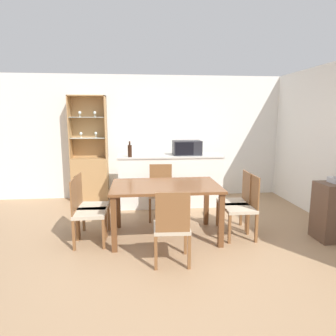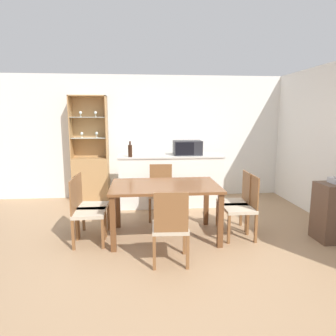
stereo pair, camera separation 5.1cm
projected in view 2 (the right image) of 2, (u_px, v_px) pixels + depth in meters
ground_plane at (176, 246)px, 4.01m from camera, size 18.00×18.00×0.00m
wall_back at (162, 137)px, 6.37m from camera, size 6.80×0.06×2.55m
kitchen_counter at (170, 180)px, 5.80m from camera, size 1.98×0.62×0.98m
display_cabinet at (91, 170)px, 6.16m from camera, size 0.72×0.34×2.12m
dining_table at (165, 191)px, 4.22m from camera, size 1.51×0.97×0.77m
dining_chair_head_far at (161, 192)px, 5.06m from camera, size 0.44×0.44×0.90m
dining_chair_side_left_far at (89, 205)px, 4.31m from camera, size 0.44×0.44×0.90m
dining_chair_head_near at (170, 227)px, 3.46m from camera, size 0.44×0.44×0.90m
dining_chair_side_left_near at (86, 212)px, 4.02m from camera, size 0.43×0.43×0.90m
dining_chair_side_right_near at (242, 207)px, 4.21m from camera, size 0.42×0.42×0.90m
dining_chair_side_right_far at (236, 201)px, 4.50m from camera, size 0.45×0.45×0.90m
microwave at (187, 148)px, 5.73m from camera, size 0.53×0.36×0.27m
wine_bottle at (130, 151)px, 5.43m from camera, size 0.07×0.07×0.29m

